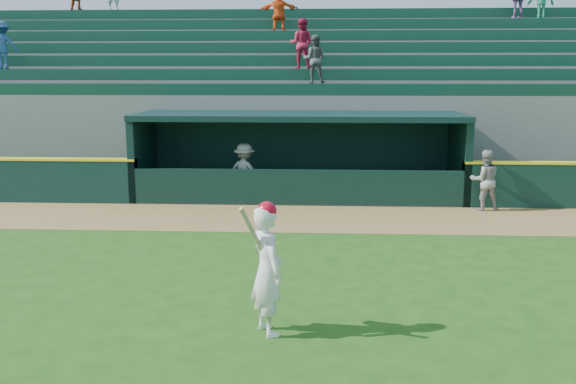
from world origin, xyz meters
name	(u,v)px	position (x,y,z in m)	size (l,w,h in m)	color
ground	(283,281)	(0.00, 0.00, 0.00)	(120.00, 120.00, 0.00)	#204912
warning_track	(295,218)	(0.00, 4.90, 0.01)	(40.00, 3.00, 0.01)	olive
dugout_player_front	(485,180)	(4.98, 6.17, 0.81)	(0.79, 0.61, 1.62)	gray
dugout_player_inside	(245,172)	(-1.53, 7.02, 0.83)	(1.07, 0.61, 1.65)	gray
dugout	(300,150)	(0.00, 8.00, 1.36)	(9.40, 2.80, 2.46)	#63635E
stands	(304,106)	(-0.02, 12.57, 2.40)	(34.50, 6.25, 7.61)	slate
batter_at_plate	(267,268)	(-0.08, -2.29, 0.95)	(0.71, 0.84, 1.92)	white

